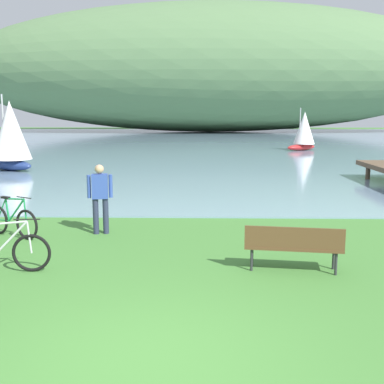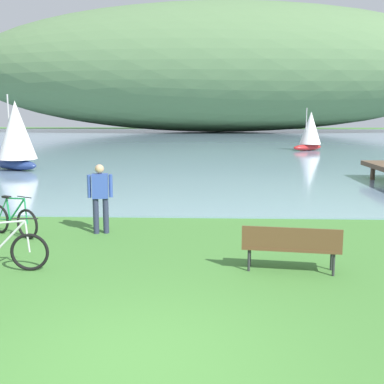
# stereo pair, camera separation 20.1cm
# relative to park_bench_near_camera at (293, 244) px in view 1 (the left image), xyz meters

# --- Properties ---
(ground_plane) EXTENTS (200.00, 200.00, 0.00)m
(ground_plane) POSITION_rel_park_bench_near_camera_xyz_m (-2.34, -3.27, -0.52)
(ground_plane) COLOR #478438
(bay_water) EXTENTS (180.00, 80.00, 0.04)m
(bay_water) POSITION_rel_park_bench_near_camera_xyz_m (-2.34, 44.51, -0.50)
(bay_water) COLOR #7A99B2
(bay_water) RESTS_ON ground
(distant_hillside) EXTENTS (83.30, 28.00, 20.34)m
(distant_hillside) POSITION_rel_park_bench_near_camera_xyz_m (-0.35, 70.09, 9.69)
(distant_hillside) COLOR #567A4C
(distant_hillside) RESTS_ON bay_water
(park_bench_near_camera) EXTENTS (1.85, 0.72, 0.88)m
(park_bench_near_camera) POSITION_rel_park_bench_near_camera_xyz_m (0.00, 0.00, 0.00)
(park_bench_near_camera) COLOR brown
(park_bench_near_camera) RESTS_ON ground
(bicycle_leaning_near_bench) EXTENTS (1.77, 0.19, 1.01)m
(bicycle_leaning_near_bench) POSITION_rel_park_bench_near_camera_xyz_m (-5.39, -0.16, -0.12)
(bicycle_leaning_near_bench) COLOR black
(bicycle_leaning_near_bench) RESTS_ON ground
(bicycle_beside_path) EXTENTS (1.57, 0.93, 1.01)m
(bicycle_beside_path) POSITION_rel_park_bench_near_camera_xyz_m (-6.25, 2.38, -0.12)
(bicycle_beside_path) COLOR black
(bicycle_beside_path) RESTS_ON ground
(person_at_shoreline) EXTENTS (0.60, 0.28, 1.71)m
(person_at_shoreline) POSITION_rel_park_bench_near_camera_xyz_m (-4.19, 2.72, 0.46)
(person_at_shoreline) COLOR #282D47
(person_at_shoreline) RESTS_ON ground
(sailboat_nearest_to_shore) EXTENTS (2.85, 2.44, 3.37)m
(sailboat_nearest_to_shore) POSITION_rel_park_bench_near_camera_xyz_m (6.44, 29.64, 1.10)
(sailboat_nearest_to_shore) COLOR #B22323
(sailboat_nearest_to_shore) RESTS_ON bay_water
(sailboat_mid_bay) EXTENTS (3.30, 2.76, 3.88)m
(sailboat_mid_bay) POSITION_rel_park_bench_near_camera_xyz_m (-11.50, 15.40, 1.34)
(sailboat_mid_bay) COLOR navy
(sailboat_mid_bay) RESTS_ON bay_water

